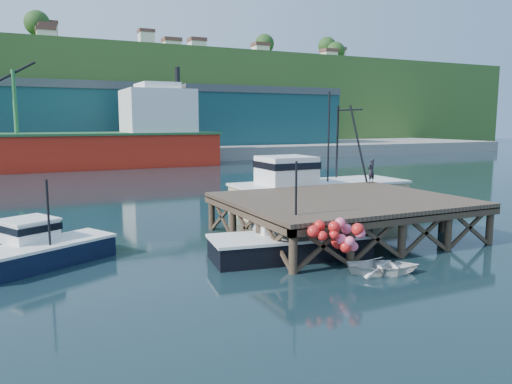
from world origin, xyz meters
TOP-DOWN VIEW (x-y plane):
  - ground at (0.00, 0.00)m, footprint 300.00×300.00m
  - wharf at (5.50, -0.19)m, footprint 12.00×10.00m
  - far_quay at (0.00, 70.00)m, footprint 160.00×40.00m
  - warehouse_mid at (0.00, 65.00)m, footprint 28.00×16.00m
  - warehouse_right at (30.00, 65.00)m, footprint 30.00×16.00m
  - cargo_ship at (-8.46, 48.00)m, footprint 55.50×10.00m
  - hillside at (0.00, 100.00)m, footprint 220.00×50.00m
  - boat_navy at (-9.47, 1.17)m, footprint 6.39×4.77m
  - boat_black at (0.91, -2.25)m, footprint 7.54×6.28m
  - trawler at (8.15, 6.59)m, footprint 12.19×4.42m
  - dinghy at (3.17, -6.27)m, footprint 3.52×3.13m
  - dockworker at (10.90, 4.40)m, footprint 0.66×0.51m

SIDE VIEW (x-z plane):
  - ground at x=0.00m, z-range 0.00..0.00m
  - dinghy at x=3.17m, z-range 0.00..0.60m
  - boat_navy at x=-9.47m, z-range -1.13..2.66m
  - boat_black at x=0.91m, z-range -1.42..3.06m
  - far_quay at x=0.00m, z-range 0.00..2.00m
  - trawler at x=8.15m, z-range -2.40..5.75m
  - wharf at x=5.50m, z-range 0.63..3.25m
  - dockworker at x=10.90m, z-range 2.12..3.74m
  - cargo_ship at x=-8.46m, z-range -3.56..10.19m
  - warehouse_mid at x=0.00m, z-range 2.00..11.00m
  - warehouse_right at x=30.00m, z-range 2.00..11.00m
  - hillside at x=0.00m, z-range 0.00..22.00m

